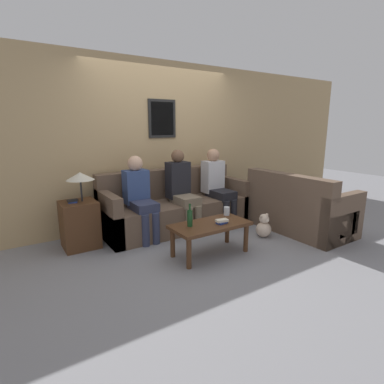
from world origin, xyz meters
The scene contains 13 objects.
ground_plane centered at (0.00, 0.00, 0.00)m, with size 16.00×16.00×0.00m, color gray.
wall_back centered at (0.00, 0.96, 1.30)m, with size 9.00×0.08×2.60m.
couch_main centered at (0.00, 0.51, 0.32)m, with size 2.34×0.85×0.91m.
couch_side centered at (1.49, -0.67, 0.32)m, with size 0.85×1.50×0.91m.
coffee_table centered at (-0.17, -0.64, 0.34)m, with size 0.99×0.49×0.41m.
side_table_with_lamp centered at (-1.48, 0.49, 0.37)m, with size 0.46×0.45×1.01m.
wine_bottle centered at (-0.44, -0.59, 0.51)m, with size 0.07×0.07×0.28m.
drinking_glass centered at (0.23, -0.48, 0.46)m, with size 0.08×0.08×0.11m.
book_stack centered at (-0.05, -0.72, 0.43)m, with size 0.16×0.11×0.05m.
person_left centered at (-0.67, 0.37, 0.64)m, with size 0.34×0.62×1.18m.
person_middle centered at (0.01, 0.34, 0.67)m, with size 0.34×0.61×1.24m.
person_right centered at (0.71, 0.36, 0.66)m, with size 0.34×0.63×1.22m.
teddy_bear centered at (0.84, -0.58, 0.15)m, with size 0.22×0.22×0.35m.
Camera 1 is at (-2.30, -3.48, 1.60)m, focal length 28.00 mm.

